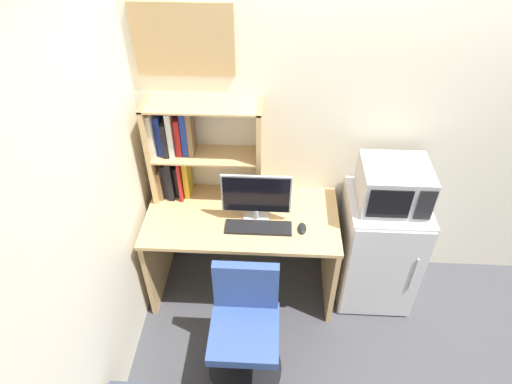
% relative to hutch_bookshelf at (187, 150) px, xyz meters
% --- Properties ---
extents(wall_back, '(6.40, 0.04, 2.60)m').
position_rel_hutch_bookshelf_xyz_m(wall_back, '(1.66, 0.13, 0.14)').
color(wall_back, silver).
rests_on(wall_back, ground_plane).
extents(wall_left, '(0.04, 4.40, 2.60)m').
position_rel_hutch_bookshelf_xyz_m(wall_left, '(-0.36, -1.49, 0.14)').
color(wall_left, silver).
rests_on(wall_left, ground_plane).
extents(desk, '(1.35, 0.67, 0.78)m').
position_rel_hutch_bookshelf_xyz_m(desk, '(0.39, -0.23, -0.62)').
color(desk, tan).
rests_on(desk, ground_plane).
extents(hutch_bookshelf, '(0.77, 0.25, 0.75)m').
position_rel_hutch_bookshelf_xyz_m(hutch_bookshelf, '(0.00, 0.00, 0.00)').
color(hutch_bookshelf, tan).
rests_on(hutch_bookshelf, desk).
extents(monitor, '(0.47, 0.18, 0.38)m').
position_rel_hutch_bookshelf_xyz_m(monitor, '(0.49, -0.26, -0.18)').
color(monitor, '#B7B7BC').
rests_on(monitor, desk).
extents(keyboard, '(0.45, 0.13, 0.02)m').
position_rel_hutch_bookshelf_xyz_m(keyboard, '(0.51, -0.35, -0.37)').
color(keyboard, black).
rests_on(keyboard, desk).
extents(computer_mouse, '(0.06, 0.11, 0.03)m').
position_rel_hutch_bookshelf_xyz_m(computer_mouse, '(0.80, -0.34, -0.37)').
color(computer_mouse, black).
rests_on(computer_mouse, desk).
extents(mini_fridge, '(0.54, 0.57, 0.91)m').
position_rel_hutch_bookshelf_xyz_m(mini_fridge, '(1.39, -0.18, -0.70)').
color(mini_fridge, silver).
rests_on(mini_fridge, ground_plane).
extents(microwave, '(0.44, 0.40, 0.29)m').
position_rel_hutch_bookshelf_xyz_m(microwave, '(1.39, -0.18, -0.10)').
color(microwave, '#ADADB2').
rests_on(microwave, mini_fridge).
extents(desk_chair, '(0.49, 0.49, 0.85)m').
position_rel_hutch_bookshelf_xyz_m(desk_chair, '(0.45, -0.88, -0.78)').
color(desk_chair, black).
rests_on(desk_chair, ground_plane).
extents(wall_corkboard, '(0.61, 0.02, 0.44)m').
position_rel_hutch_bookshelf_xyz_m(wall_corkboard, '(0.03, 0.10, 0.73)').
color(wall_corkboard, tan).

